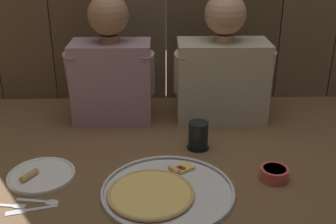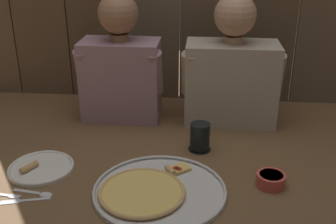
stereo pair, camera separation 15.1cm
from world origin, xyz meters
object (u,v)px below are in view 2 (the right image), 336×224
pizza_tray (153,191)px  dipping_bowl (271,179)px  drinking_glass (200,137)px  diner_left (120,62)px  dinner_plate (41,168)px  diner_right (232,67)px

pizza_tray → dipping_bowl: size_ratio=4.50×
drinking_glass → diner_left: size_ratio=0.20×
dinner_plate → drinking_glass: size_ratio=2.12×
pizza_tray → drinking_glass: 0.34m
dinner_plate → dipping_bowl: size_ratio=2.38×
drinking_glass → dipping_bowl: bearing=-43.4°
dinner_plate → diner_right: bearing=35.3°
diner_right → dinner_plate: bearing=-144.7°
pizza_tray → dipping_bowl: 0.39m
pizza_tray → diner_left: diner_left is taller
drinking_glass → dipping_bowl: size_ratio=1.12×
diner_left → diner_right: bearing=0.0°
pizza_tray → dinner_plate: size_ratio=1.89×
diner_left → dinner_plate: bearing=-112.8°
drinking_glass → dinner_plate: bearing=-160.0°
drinking_glass → diner_right: bearing=66.1°
diner_left → diner_right: 0.48m
diner_right → pizza_tray: bearing=-114.4°
pizza_tray → drinking_glass: size_ratio=4.00×
dinner_plate → dipping_bowl: bearing=-1.8°
dinner_plate → diner_left: bearing=67.2°
dinner_plate → diner_right: diner_right is taller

